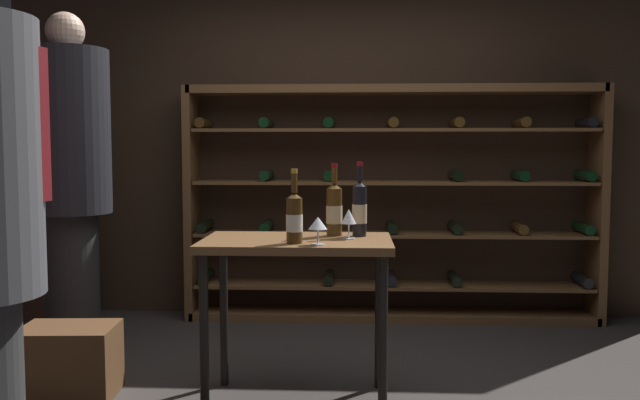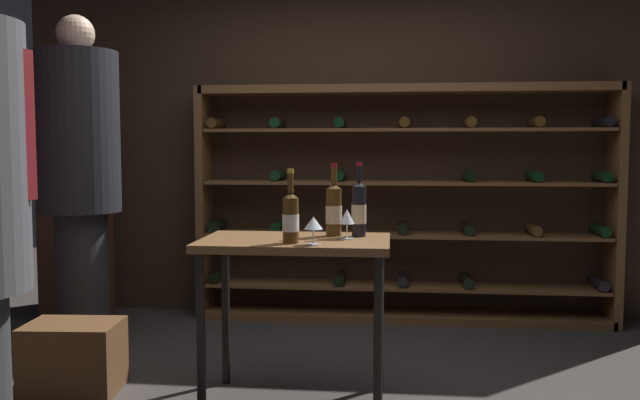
{
  "view_description": "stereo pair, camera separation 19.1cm",
  "coord_description": "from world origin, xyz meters",
  "px_view_note": "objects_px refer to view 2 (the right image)",
  "views": [
    {
      "loc": [
        0.07,
        -3.24,
        1.29
      ],
      "look_at": [
        -0.11,
        0.21,
        1.02
      ],
      "focal_mm": 37.34,
      "sensor_mm": 36.0,
      "label": 1
    },
    {
      "loc": [
        0.26,
        -3.23,
        1.29
      ],
      "look_at": [
        -0.11,
        0.21,
        1.02
      ],
      "focal_mm": 37.34,
      "sensor_mm": 36.0,
      "label": 2
    }
  ],
  "objects_px": {
    "wine_bottle_red_label": "(334,209)",
    "wine_glass_stemmed_center": "(313,224)",
    "person_host_in_suit": "(79,171)",
    "wine_rack": "(405,204)",
    "wine_glass_stemmed_right": "(347,218)",
    "tasting_table": "(295,261)",
    "display_cabinet": "(75,199)",
    "wine_bottle_amber_reserve": "(359,209)",
    "wine_bottle_gold_foil": "(291,217)",
    "wine_crate": "(73,357)"
  },
  "relations": [
    {
      "from": "wine_bottle_gold_foil",
      "to": "wine_glass_stemmed_center",
      "type": "height_order",
      "value": "wine_bottle_gold_foil"
    },
    {
      "from": "wine_bottle_gold_foil",
      "to": "wine_glass_stemmed_center",
      "type": "relative_size",
      "value": 2.68
    },
    {
      "from": "person_host_in_suit",
      "to": "wine_bottle_amber_reserve",
      "type": "xyz_separation_m",
      "value": [
        1.74,
        -0.51,
        -0.17
      ]
    },
    {
      "from": "wine_glass_stemmed_center",
      "to": "wine_glass_stemmed_right",
      "type": "xyz_separation_m",
      "value": [
        0.14,
        0.22,
        0.01
      ]
    },
    {
      "from": "wine_bottle_amber_reserve",
      "to": "wine_glass_stemmed_right",
      "type": "height_order",
      "value": "wine_bottle_amber_reserve"
    },
    {
      "from": "wine_bottle_amber_reserve",
      "to": "wine_bottle_red_label",
      "type": "height_order",
      "value": "wine_bottle_amber_reserve"
    },
    {
      "from": "display_cabinet",
      "to": "wine_bottle_gold_foil",
      "type": "bearing_deg",
      "value": -41.42
    },
    {
      "from": "wine_bottle_red_label",
      "to": "wine_glass_stemmed_center",
      "type": "relative_size",
      "value": 2.84
    },
    {
      "from": "tasting_table",
      "to": "wine_bottle_red_label",
      "type": "xyz_separation_m",
      "value": [
        0.18,
        0.13,
        0.25
      ]
    },
    {
      "from": "wine_glass_stemmed_center",
      "to": "wine_glass_stemmed_right",
      "type": "height_order",
      "value": "wine_glass_stemmed_right"
    },
    {
      "from": "wine_bottle_gold_foil",
      "to": "wine_bottle_red_label",
      "type": "relative_size",
      "value": 0.95
    },
    {
      "from": "wine_bottle_gold_foil",
      "to": "wine_glass_stemmed_center",
      "type": "xyz_separation_m",
      "value": [
        0.11,
        -0.05,
        -0.03
      ]
    },
    {
      "from": "tasting_table",
      "to": "wine_rack",
      "type": "bearing_deg",
      "value": 71.19
    },
    {
      "from": "wine_bottle_amber_reserve",
      "to": "wine_glass_stemmed_right",
      "type": "distance_m",
      "value": 0.12
    },
    {
      "from": "person_host_in_suit",
      "to": "wine_bottle_amber_reserve",
      "type": "distance_m",
      "value": 1.82
    },
    {
      "from": "wine_rack",
      "to": "wine_bottle_amber_reserve",
      "type": "relative_size",
      "value": 8.08
    },
    {
      "from": "wine_rack",
      "to": "wine_glass_stemmed_center",
      "type": "bearing_deg",
      "value": -103.7
    },
    {
      "from": "wine_bottle_red_label",
      "to": "wine_crate",
      "type": "bearing_deg",
      "value": -175.61
    },
    {
      "from": "wine_bottle_gold_foil",
      "to": "wine_bottle_amber_reserve",
      "type": "xyz_separation_m",
      "value": [
        0.31,
        0.28,
        0.02
      ]
    },
    {
      "from": "person_host_in_suit",
      "to": "wine_glass_stemmed_center",
      "type": "height_order",
      "value": "person_host_in_suit"
    },
    {
      "from": "wine_glass_stemmed_right",
      "to": "person_host_in_suit",
      "type": "bearing_deg",
      "value": 160.03
    },
    {
      "from": "display_cabinet",
      "to": "wine_glass_stemmed_right",
      "type": "xyz_separation_m",
      "value": [
        2.15,
        -1.5,
        0.04
      ]
    },
    {
      "from": "person_host_in_suit",
      "to": "display_cabinet",
      "type": "bearing_deg",
      "value": 113.9
    },
    {
      "from": "tasting_table",
      "to": "person_host_in_suit",
      "type": "xyz_separation_m",
      "value": [
        -1.42,
        0.63,
        0.43
      ]
    },
    {
      "from": "wine_bottle_red_label",
      "to": "wine_glass_stemmed_center",
      "type": "height_order",
      "value": "wine_bottle_red_label"
    },
    {
      "from": "wine_rack",
      "to": "person_host_in_suit",
      "type": "bearing_deg",
      "value": -151.77
    },
    {
      "from": "tasting_table",
      "to": "wine_bottle_gold_foil",
      "type": "relative_size",
      "value": 2.65
    },
    {
      "from": "wine_glass_stemmed_right",
      "to": "wine_rack",
      "type": "bearing_deg",
      "value": 79.18
    },
    {
      "from": "wine_rack",
      "to": "wine_glass_stemmed_right",
      "type": "distance_m",
      "value": 1.72
    },
    {
      "from": "wine_glass_stemmed_center",
      "to": "wine_bottle_red_label",
      "type": "bearing_deg",
      "value": 78.79
    },
    {
      "from": "wine_bottle_amber_reserve",
      "to": "tasting_table",
      "type": "bearing_deg",
      "value": -158.78
    },
    {
      "from": "wine_bottle_red_label",
      "to": "wine_bottle_amber_reserve",
      "type": "bearing_deg",
      "value": -5.57
    },
    {
      "from": "wine_rack",
      "to": "wine_glass_stemmed_right",
      "type": "relative_size",
      "value": 20.76
    },
    {
      "from": "wine_bottle_red_label",
      "to": "wine_glass_stemmed_right",
      "type": "relative_size",
      "value": 2.52
    },
    {
      "from": "wine_crate",
      "to": "wine_bottle_red_label",
      "type": "xyz_separation_m",
      "value": [
        1.38,
        0.11,
        0.79
      ]
    },
    {
      "from": "wine_bottle_gold_foil",
      "to": "tasting_table",
      "type": "bearing_deg",
      "value": 90.28
    },
    {
      "from": "wine_bottle_red_label",
      "to": "wine_glass_stemmed_right",
      "type": "bearing_deg",
      "value": -57.32
    },
    {
      "from": "person_host_in_suit",
      "to": "wine_bottle_red_label",
      "type": "distance_m",
      "value": 1.69
    },
    {
      "from": "wine_bottle_amber_reserve",
      "to": "wine_glass_stemmed_right",
      "type": "relative_size",
      "value": 2.57
    },
    {
      "from": "person_host_in_suit",
      "to": "wine_bottle_gold_foil",
      "type": "xyz_separation_m",
      "value": [
        1.42,
        -0.78,
        -0.19
      ]
    },
    {
      "from": "wine_bottle_gold_foil",
      "to": "wine_glass_stemmed_center",
      "type": "bearing_deg",
      "value": -23.09
    },
    {
      "from": "wine_rack",
      "to": "display_cabinet",
      "type": "distance_m",
      "value": 2.48
    },
    {
      "from": "tasting_table",
      "to": "wine_glass_stemmed_right",
      "type": "xyz_separation_m",
      "value": [
        0.26,
        0.02,
        0.22
      ]
    },
    {
      "from": "wine_rack",
      "to": "wine_glass_stemmed_right",
      "type": "bearing_deg",
      "value": -100.82
    },
    {
      "from": "wine_crate",
      "to": "display_cabinet",
      "type": "relative_size",
      "value": 0.26
    },
    {
      "from": "wine_glass_stemmed_right",
      "to": "display_cabinet",
      "type": "bearing_deg",
      "value": 145.1
    },
    {
      "from": "wine_bottle_amber_reserve",
      "to": "wine_rack",
      "type": "bearing_deg",
      "value": 80.39
    },
    {
      "from": "wine_glass_stemmed_right",
      "to": "wine_bottle_gold_foil",
      "type": "bearing_deg",
      "value": -146.34
    },
    {
      "from": "tasting_table",
      "to": "wine_glass_stemmed_right",
      "type": "relative_size",
      "value": 6.32
    },
    {
      "from": "wine_crate",
      "to": "wine_bottle_amber_reserve",
      "type": "xyz_separation_m",
      "value": [
        1.51,
        0.09,
        0.8
      ]
    }
  ]
}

